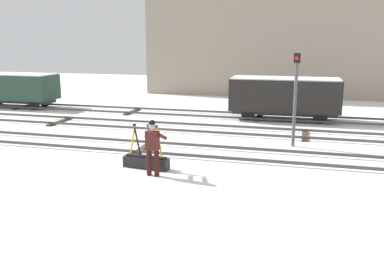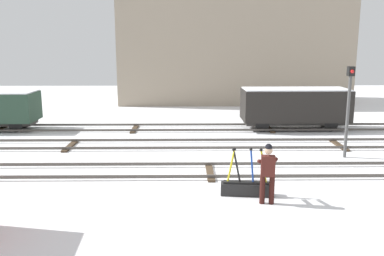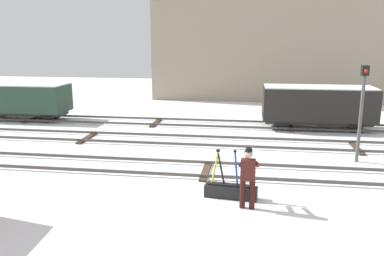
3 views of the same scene
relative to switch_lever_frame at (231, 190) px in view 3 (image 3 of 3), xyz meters
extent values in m
plane|color=white|center=(-0.96, 2.10, -0.25)|extent=(60.00, 60.00, 0.00)
cube|color=#4C4742|center=(-0.96, 1.38, -0.12)|extent=(44.00, 0.07, 0.10)
cube|color=#4C4742|center=(-0.96, 2.82, -0.12)|extent=(44.00, 0.07, 0.10)
cube|color=#423323|center=(-0.96, 2.10, -0.21)|extent=(0.24, 1.94, 0.08)
cube|color=#4C4742|center=(-0.96, 5.16, -0.12)|extent=(44.00, 0.07, 0.10)
cube|color=#4C4742|center=(-0.96, 6.60, -0.12)|extent=(44.00, 0.07, 0.10)
cube|color=#423323|center=(-6.83, 5.88, -0.21)|extent=(0.24, 1.94, 0.08)
cube|color=#423323|center=(4.90, 5.88, -0.21)|extent=(0.24, 1.94, 0.08)
cube|color=#4C4742|center=(-0.96, 8.77, -0.12)|extent=(44.00, 0.07, 0.10)
cube|color=#4C4742|center=(-0.96, 10.21, -0.12)|extent=(44.00, 0.07, 0.10)
cube|color=#423323|center=(-11.52, 9.49, -0.21)|extent=(0.24, 1.94, 0.08)
cube|color=#423323|center=(-4.48, 9.49, -0.21)|extent=(0.24, 1.94, 0.08)
cube|color=#423323|center=(2.56, 9.49, -0.21)|extent=(0.24, 1.94, 0.08)
cube|color=black|center=(0.00, 0.00, -0.07)|extent=(1.55, 0.52, 0.36)
cube|color=black|center=(0.00, 0.00, 0.14)|extent=(1.38, 0.34, 0.06)
cylinder|color=yellow|center=(-0.47, 0.05, 0.63)|extent=(0.25, 0.08, 1.04)
sphere|color=black|center=(-0.37, 0.04, 1.14)|extent=(0.09, 0.09, 0.09)
cylinder|color=black|center=(-0.29, 0.03, 0.62)|extent=(0.27, 0.08, 1.04)
sphere|color=black|center=(-0.40, 0.04, 1.14)|extent=(0.09, 0.09, 0.09)
cylinder|color=#1E47B7|center=(0.14, -0.02, 0.63)|extent=(0.16, 0.07, 1.05)
sphere|color=black|center=(0.10, -0.01, 1.16)|extent=(0.09, 0.09, 0.09)
cylinder|color=yellow|center=(0.48, -0.05, 0.63)|extent=(0.24, 0.08, 1.04)
sphere|color=black|center=(0.39, -0.04, 1.14)|extent=(0.09, 0.09, 0.09)
cylinder|color=#351511|center=(0.35, -0.65, 0.16)|extent=(0.15, 0.15, 0.81)
cylinder|color=#351511|center=(0.61, -0.68, 0.16)|extent=(0.15, 0.15, 0.81)
cube|color=#4C1E19|center=(0.48, -0.66, 0.85)|extent=(0.40, 0.28, 0.58)
sphere|color=tan|center=(0.48, -0.66, 1.29)|extent=(0.22, 0.22, 0.22)
sphere|color=black|center=(0.48, -0.66, 1.38)|extent=(0.20, 0.20, 0.20)
cylinder|color=#4C1E19|center=(0.29, -0.38, 0.90)|extent=(0.17, 0.56, 0.25)
cylinder|color=#4C1E19|center=(0.71, -0.44, 0.94)|extent=(0.17, 0.55, 0.32)
cylinder|color=#4C4C4C|center=(4.47, 4.09, 1.35)|extent=(0.12, 0.12, 3.20)
cube|color=black|center=(4.47, 4.09, 3.13)|extent=(0.24, 0.24, 0.36)
sphere|color=red|center=(4.47, 3.96, 3.13)|extent=(0.14, 0.14, 0.14)
cube|color=gray|center=(1.74, 20.22, 4.78)|extent=(16.74, 5.51, 10.06)
cube|color=#2D2B28|center=(3.83, 9.49, 0.15)|extent=(5.15, 1.26, 0.20)
cube|color=black|center=(3.83, 9.49, 1.04)|extent=(5.43, 2.06, 1.58)
cube|color=white|center=(3.83, 9.49, 1.86)|extent=(5.32, 1.98, 0.06)
cylinder|color=black|center=(2.08, 8.92, 0.10)|extent=(0.70, 0.11, 0.70)
cylinder|color=black|center=(2.07, 10.02, 0.10)|extent=(0.70, 0.11, 0.70)
cylinder|color=black|center=(5.59, 8.97, 0.10)|extent=(0.70, 0.11, 0.70)
cylinder|color=black|center=(5.58, 10.06, 0.10)|extent=(0.70, 0.11, 0.70)
cube|color=#2D2B28|center=(-12.03, 9.49, 0.15)|extent=(4.77, 1.16, 0.20)
cube|color=#284233|center=(-12.03, 9.49, 0.97)|extent=(5.02, 1.94, 1.45)
cube|color=white|center=(-12.03, 9.49, 1.73)|extent=(4.92, 1.86, 0.06)
cylinder|color=black|center=(-13.66, 10.03, 0.10)|extent=(0.70, 0.10, 0.70)
cylinder|color=black|center=(-10.39, 8.96, 0.10)|extent=(0.70, 0.10, 0.70)
cylinder|color=black|center=(-10.39, 10.02, 0.10)|extent=(0.70, 0.10, 0.70)
camera|label=1|loc=(4.80, -12.26, 3.87)|focal=39.73mm
camera|label=2|loc=(-1.77, -11.59, 4.17)|focal=38.71mm
camera|label=3|loc=(0.46, -10.89, 4.32)|focal=37.47mm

